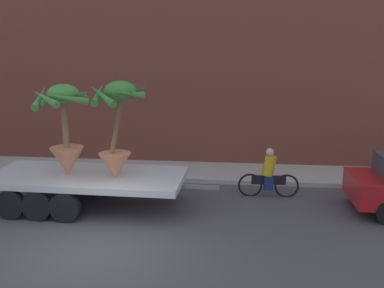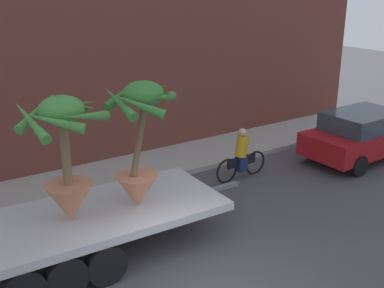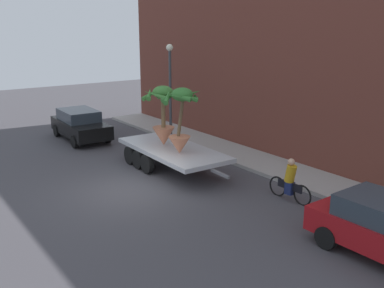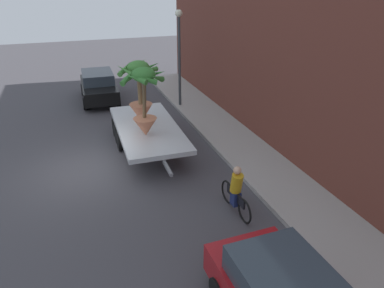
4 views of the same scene
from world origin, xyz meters
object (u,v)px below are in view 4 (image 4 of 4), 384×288
object	(u,v)px
potted_palm_rear	(144,101)
street_lamp	(179,46)
trailing_car	(99,86)
cyclist	(236,192)
potted_palm_middle	(140,91)
flatbed_trailer	(146,129)

from	to	relation	value
potted_palm_rear	street_lamp	size ratio (longest dim) A/B	0.55
street_lamp	trailing_car	bearing A→B (deg)	-124.83
cyclist	potted_palm_middle	bearing A→B (deg)	-164.32
potted_palm_rear	trailing_car	world-z (taller)	potted_palm_rear
potted_palm_rear	street_lamp	distance (m)	6.25
flatbed_trailer	potted_palm_middle	xyz separation A→B (m)	(-0.27, -0.13, 1.52)
cyclist	trailing_car	world-z (taller)	trailing_car
flatbed_trailer	trailing_car	world-z (taller)	trailing_car
potted_palm_middle	cyclist	distance (m)	6.09
potted_palm_middle	trailing_car	xyz separation A→B (m)	(-6.63, -1.04, -1.45)
cyclist	street_lamp	bearing A→B (deg)	172.19
flatbed_trailer	cyclist	bearing A→B (deg)	15.18
cyclist	trailing_car	xyz separation A→B (m)	(-12.28, -2.63, 0.16)
cyclist	trailing_car	size ratio (longest dim) A/B	0.42
trailing_car	flatbed_trailer	bearing A→B (deg)	9.59
potted_palm_middle	flatbed_trailer	bearing A→B (deg)	25.21
potted_palm_middle	street_lamp	distance (m)	4.94
potted_palm_rear	trailing_car	bearing A→B (deg)	-173.70
trailing_car	street_lamp	xyz separation A→B (m)	(2.74, 3.94, 2.40)
trailing_car	street_lamp	bearing A→B (deg)	55.17
potted_palm_rear	cyclist	bearing A→B (deg)	22.63
potted_palm_middle	trailing_car	size ratio (longest dim) A/B	0.57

